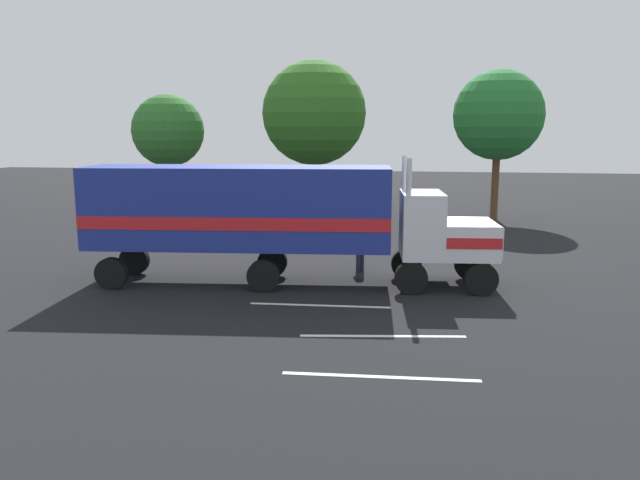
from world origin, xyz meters
name	(u,v)px	position (x,y,z in m)	size (l,w,h in m)	color
ground_plane	(448,284)	(0.00, 0.00, 0.00)	(120.00, 120.00, 0.00)	black
lane_stripe_near	(320,305)	(-4.07, -3.50, 0.01)	(4.40, 0.16, 0.01)	silver
lane_stripe_mid	(383,336)	(-1.95, -6.10, 0.01)	(4.40, 0.16, 0.01)	silver
lane_stripe_far	(380,377)	(-1.83, -8.85, 0.01)	(4.40, 0.16, 0.01)	silver
semi_truck	(270,213)	(-6.22, -1.02, 2.52)	(14.34, 4.15, 4.50)	silver
person_bystander	(360,249)	(-3.30, 1.38, 0.89)	(0.41, 0.48, 1.63)	#2D3347
parked_car	(278,224)	(-7.98, 7.72, 0.81)	(4.65, 2.55, 1.57)	#B7B7BC
tree_left	(498,115)	(3.35, 16.45, 6.22)	(5.28, 5.28, 8.88)	brown
tree_center	(168,131)	(-17.82, 17.86, 5.31)	(4.78, 4.78, 7.72)	brown
tree_right	(314,113)	(-8.13, 19.18, 6.46)	(6.85, 6.85, 9.89)	brown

